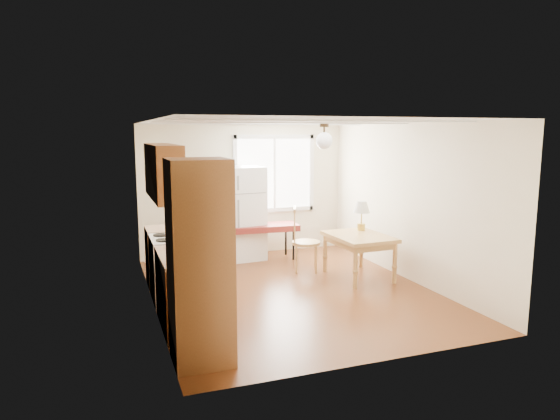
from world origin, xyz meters
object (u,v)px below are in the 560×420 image
refrigerator (243,213)px  bench (259,228)px  dining_table (359,241)px  chair (300,235)px

refrigerator → bench: size_ratio=1.17×
dining_table → chair: chair is taller
dining_table → chair: 1.01m
dining_table → bench: bearing=123.8°
refrigerator → chair: 1.37m
refrigerator → bench: 0.43m
bench → chair: size_ratio=1.34×
refrigerator → dining_table: (1.44, -1.84, -0.26)m
bench → dining_table: 2.01m
refrigerator → dining_table: refrigerator is taller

